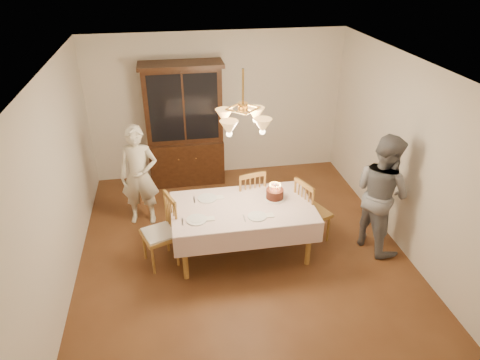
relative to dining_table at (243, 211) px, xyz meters
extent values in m
plane|color=#532D17|center=(0.00, 0.00, -0.68)|extent=(5.00, 5.00, 0.00)
plane|color=white|center=(0.00, 0.00, 1.92)|extent=(5.00, 5.00, 0.00)
plane|color=beige|center=(0.00, 2.50, 0.62)|extent=(4.50, 0.00, 4.50)
plane|color=beige|center=(0.00, -2.50, 0.62)|extent=(4.50, 0.00, 4.50)
plane|color=beige|center=(-2.25, 0.00, 0.62)|extent=(0.00, 5.00, 5.00)
plane|color=beige|center=(2.25, 0.00, 0.62)|extent=(0.00, 5.00, 5.00)
cube|color=olive|center=(0.00, 0.00, 0.05)|extent=(1.80, 1.00, 0.04)
cube|color=white|center=(0.00, 0.00, 0.07)|extent=(1.90, 1.10, 0.01)
cylinder|color=olive|center=(-0.82, -0.42, -0.33)|extent=(0.07, 0.07, 0.71)
cylinder|color=olive|center=(0.82, -0.42, -0.33)|extent=(0.07, 0.07, 0.71)
cylinder|color=olive|center=(-0.82, 0.42, -0.33)|extent=(0.07, 0.07, 0.71)
cylinder|color=olive|center=(0.82, 0.42, -0.33)|extent=(0.07, 0.07, 0.71)
cube|color=black|center=(-0.62, 2.23, -0.28)|extent=(1.30, 0.50, 0.80)
cube|color=black|center=(-0.62, 2.28, 0.77)|extent=(1.30, 0.40, 1.30)
cube|color=black|center=(-0.62, 2.08, 0.77)|extent=(1.14, 0.01, 1.14)
cube|color=black|center=(-0.62, 2.23, 1.45)|extent=(1.38, 0.54, 0.06)
cube|color=olive|center=(0.19, 0.63, -0.23)|extent=(0.52, 0.50, 0.05)
cube|color=olive|center=(0.22, 0.44, 0.29)|extent=(0.40, 0.12, 0.06)
cylinder|color=olive|center=(0.33, 0.83, -0.47)|extent=(0.04, 0.04, 0.43)
cylinder|color=olive|center=(-0.03, 0.75, -0.47)|extent=(0.04, 0.04, 0.43)
cylinder|color=olive|center=(0.40, 0.50, -0.47)|extent=(0.04, 0.04, 0.43)
cylinder|color=olive|center=(0.04, 0.42, -0.47)|extent=(0.04, 0.04, 0.43)
cube|color=olive|center=(-1.13, -0.03, -0.23)|extent=(0.54, 0.56, 0.05)
cube|color=olive|center=(-0.95, 0.03, 0.29)|extent=(0.17, 0.39, 0.06)
cylinder|color=olive|center=(-1.35, 0.08, -0.47)|extent=(0.04, 0.04, 0.43)
cylinder|color=olive|center=(-1.23, -0.26, -0.47)|extent=(0.04, 0.04, 0.43)
cylinder|color=olive|center=(-1.03, 0.19, -0.47)|extent=(0.04, 0.04, 0.43)
cylinder|color=olive|center=(-0.91, -0.15, -0.47)|extent=(0.04, 0.04, 0.43)
cube|color=silver|center=(-1.13, -0.03, -0.20)|extent=(0.49, 0.50, 0.03)
cube|color=olive|center=(1.04, 0.13, -0.23)|extent=(0.55, 0.56, 0.05)
cube|color=olive|center=(0.87, 0.06, 0.29)|extent=(0.18, 0.38, 0.06)
cylinder|color=olive|center=(1.27, 0.02, -0.47)|extent=(0.04, 0.04, 0.43)
cylinder|color=olive|center=(1.13, 0.36, -0.47)|extent=(0.04, 0.04, 0.43)
cylinder|color=olive|center=(0.95, -0.10, -0.47)|extent=(0.04, 0.04, 0.43)
cylinder|color=olive|center=(0.82, 0.23, -0.47)|extent=(0.04, 0.04, 0.43)
imported|color=silver|center=(-1.39, 1.04, 0.11)|extent=(0.63, 0.46, 1.59)
imported|color=slate|center=(1.90, -0.15, 0.18)|extent=(0.88, 1.00, 1.72)
cylinder|color=white|center=(0.47, 0.12, 0.08)|extent=(0.30, 0.30, 0.01)
cylinder|color=#33130B|center=(0.47, 0.12, 0.15)|extent=(0.24, 0.24, 0.13)
cylinder|color=#598CD8|center=(0.54, 0.12, 0.25)|extent=(0.01, 0.01, 0.07)
sphere|color=#FFB23F|center=(0.54, 0.12, 0.29)|extent=(0.01, 0.01, 0.01)
cylinder|color=pink|center=(0.54, 0.15, 0.25)|extent=(0.01, 0.01, 0.07)
sphere|color=#FFB23F|center=(0.54, 0.15, 0.29)|extent=(0.01, 0.01, 0.01)
cylinder|color=#EACC66|center=(0.52, 0.17, 0.25)|extent=(0.01, 0.01, 0.07)
sphere|color=#FFB23F|center=(0.52, 0.17, 0.29)|extent=(0.01, 0.01, 0.01)
cylinder|color=#598CD8|center=(0.50, 0.19, 0.25)|extent=(0.01, 0.01, 0.07)
sphere|color=#FFB23F|center=(0.50, 0.19, 0.29)|extent=(0.01, 0.01, 0.01)
cylinder|color=pink|center=(0.47, 0.19, 0.25)|extent=(0.01, 0.01, 0.07)
sphere|color=#FFB23F|center=(0.47, 0.19, 0.29)|extent=(0.01, 0.01, 0.01)
cylinder|color=#EACC66|center=(0.44, 0.19, 0.25)|extent=(0.01, 0.01, 0.07)
sphere|color=#FFB23F|center=(0.44, 0.19, 0.29)|extent=(0.01, 0.01, 0.01)
cylinder|color=#598CD8|center=(0.42, 0.17, 0.25)|extent=(0.01, 0.01, 0.07)
sphere|color=#FFB23F|center=(0.42, 0.17, 0.29)|extent=(0.01, 0.01, 0.01)
cylinder|color=pink|center=(0.40, 0.15, 0.25)|extent=(0.01, 0.01, 0.07)
sphere|color=#FFB23F|center=(0.40, 0.15, 0.29)|extent=(0.01, 0.01, 0.01)
cylinder|color=#EACC66|center=(0.40, 0.12, 0.25)|extent=(0.01, 0.01, 0.07)
sphere|color=#FFB23F|center=(0.40, 0.12, 0.29)|extent=(0.01, 0.01, 0.01)
cylinder|color=#598CD8|center=(0.40, 0.09, 0.25)|extent=(0.01, 0.01, 0.07)
sphere|color=#FFB23F|center=(0.40, 0.09, 0.29)|extent=(0.01, 0.01, 0.01)
cylinder|color=pink|center=(0.42, 0.07, 0.25)|extent=(0.01, 0.01, 0.07)
sphere|color=#FFB23F|center=(0.42, 0.07, 0.29)|extent=(0.01, 0.01, 0.01)
cylinder|color=#EACC66|center=(0.44, 0.05, 0.25)|extent=(0.01, 0.01, 0.07)
sphere|color=#FFB23F|center=(0.44, 0.05, 0.29)|extent=(0.01, 0.01, 0.01)
cylinder|color=#598CD8|center=(0.47, 0.05, 0.25)|extent=(0.01, 0.01, 0.07)
sphere|color=#FFB23F|center=(0.47, 0.05, 0.29)|extent=(0.01, 0.01, 0.01)
cylinder|color=pink|center=(0.50, 0.05, 0.25)|extent=(0.01, 0.01, 0.07)
sphere|color=#FFB23F|center=(0.50, 0.05, 0.29)|extent=(0.01, 0.01, 0.01)
cylinder|color=#EACC66|center=(0.52, 0.07, 0.25)|extent=(0.01, 0.01, 0.07)
sphere|color=#FFB23F|center=(0.52, 0.07, 0.29)|extent=(0.01, 0.01, 0.01)
cylinder|color=#598CD8|center=(0.54, 0.09, 0.25)|extent=(0.01, 0.01, 0.07)
sphere|color=#FFB23F|center=(0.54, 0.09, 0.29)|extent=(0.01, 0.01, 0.01)
cylinder|color=white|center=(-0.63, -0.23, 0.08)|extent=(0.27, 0.27, 0.02)
cube|color=silver|center=(-0.81, -0.23, 0.08)|extent=(0.01, 0.16, 0.01)
cube|color=silver|center=(-0.46, -0.23, 0.08)|extent=(0.10, 0.10, 0.01)
cylinder|color=white|center=(0.14, -0.29, 0.08)|extent=(0.25, 0.25, 0.02)
cube|color=silver|center=(-0.03, -0.29, 0.08)|extent=(0.01, 0.16, 0.01)
cube|color=silver|center=(0.31, -0.29, 0.08)|extent=(0.10, 0.10, 0.01)
cylinder|color=white|center=(-0.45, 0.27, 0.08)|extent=(0.26, 0.26, 0.02)
cube|color=silver|center=(-0.62, 0.27, 0.08)|extent=(0.01, 0.16, 0.01)
cube|color=silver|center=(-0.27, 0.27, 0.08)|extent=(0.10, 0.10, 0.01)
cylinder|color=#BF8C3F|center=(0.00, 0.00, 1.72)|extent=(0.02, 0.02, 0.40)
cylinder|color=#BF8C3F|center=(0.00, 0.00, 1.47)|extent=(0.12, 0.12, 0.10)
cone|color=#D8994C|center=(0.20, 0.20, 1.29)|extent=(0.22, 0.22, 0.18)
sphere|color=#FFD899|center=(0.20, 0.20, 1.22)|extent=(0.07, 0.07, 0.07)
cone|color=#D8994C|center=(-0.20, 0.20, 1.29)|extent=(0.22, 0.22, 0.18)
sphere|color=#FFD899|center=(-0.20, 0.20, 1.22)|extent=(0.07, 0.07, 0.07)
cone|color=#D8994C|center=(-0.20, -0.20, 1.29)|extent=(0.22, 0.22, 0.18)
sphere|color=#FFD899|center=(-0.20, -0.20, 1.22)|extent=(0.07, 0.07, 0.07)
cone|color=#D8994C|center=(0.20, -0.20, 1.29)|extent=(0.22, 0.22, 0.18)
sphere|color=#FFD899|center=(0.20, -0.20, 1.22)|extent=(0.07, 0.07, 0.07)
camera|label=1|loc=(-0.87, -4.76, 3.15)|focal=32.00mm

